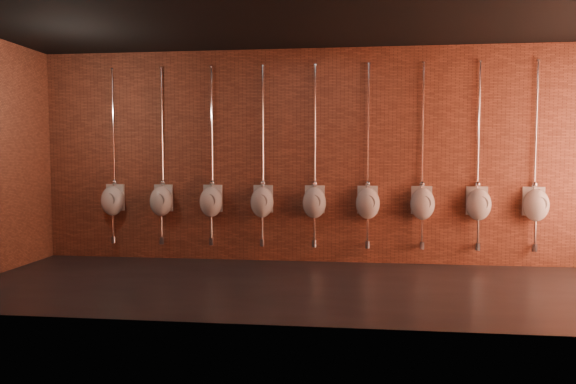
% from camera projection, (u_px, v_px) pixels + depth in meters
% --- Properties ---
extents(ground, '(8.50, 8.50, 0.00)m').
position_uv_depth(ground, '(309.00, 286.00, 6.32)').
color(ground, black).
rests_on(ground, ground).
extents(room_shell, '(8.54, 3.04, 3.22)m').
position_uv_depth(room_shell, '(309.00, 122.00, 6.18)').
color(room_shell, black).
rests_on(room_shell, ground).
extents(urinal_0, '(0.38, 0.34, 2.71)m').
position_uv_depth(urinal_0, '(113.00, 200.00, 7.98)').
color(urinal_0, silver).
rests_on(urinal_0, ground).
extents(urinal_1, '(0.38, 0.34, 2.71)m').
position_uv_depth(urinal_1, '(161.00, 200.00, 7.89)').
color(urinal_1, silver).
rests_on(urinal_1, ground).
extents(urinal_2, '(0.38, 0.34, 2.71)m').
position_uv_depth(urinal_2, '(211.00, 201.00, 7.80)').
color(urinal_2, silver).
rests_on(urinal_2, ground).
extents(urinal_3, '(0.38, 0.34, 2.71)m').
position_uv_depth(urinal_3, '(262.00, 201.00, 7.71)').
color(urinal_3, silver).
rests_on(urinal_3, ground).
extents(urinal_4, '(0.38, 0.34, 2.71)m').
position_uv_depth(urinal_4, '(314.00, 202.00, 7.62)').
color(urinal_4, silver).
rests_on(urinal_4, ground).
extents(urinal_5, '(0.38, 0.34, 2.71)m').
position_uv_depth(urinal_5, '(368.00, 202.00, 7.54)').
color(urinal_5, silver).
rests_on(urinal_5, ground).
extents(urinal_6, '(0.38, 0.34, 2.71)m').
position_uv_depth(urinal_6, '(422.00, 203.00, 7.45)').
color(urinal_6, silver).
rests_on(urinal_6, ground).
extents(urinal_7, '(0.38, 0.34, 2.71)m').
position_uv_depth(urinal_7, '(478.00, 203.00, 7.36)').
color(urinal_7, silver).
rests_on(urinal_7, ground).
extents(urinal_8, '(0.38, 0.34, 2.71)m').
position_uv_depth(urinal_8, '(536.00, 204.00, 7.27)').
color(urinal_8, silver).
rests_on(urinal_8, ground).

